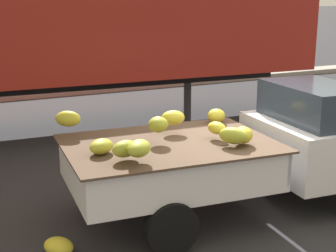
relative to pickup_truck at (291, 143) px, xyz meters
The scene contains 5 objects.
ground 1.07m from the pickup_truck, behind, with size 220.00×220.00×0.00m, color #28282B.
curb_strip 9.58m from the pickup_truck, 93.63° to the left, with size 80.00×0.80×0.16m, color gray.
pickup_truck is the anchor object (origin of this frame).
semi_trailer 5.87m from the pickup_truck, 115.25° to the left, with size 12.11×3.16×3.95m.
fallen_banana_bunch_near_tailgate 3.53m from the pickup_truck, behind, with size 0.38×0.28×0.20m, color gold.
Camera 1 is at (-3.98, -5.38, 2.92)m, focal length 52.92 mm.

